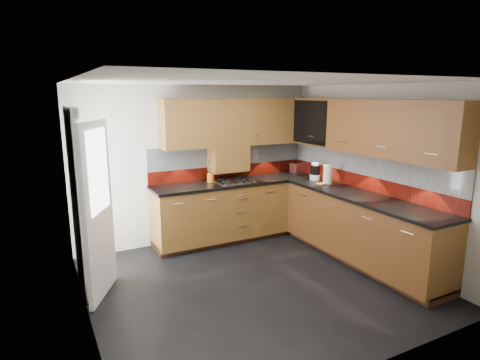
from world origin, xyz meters
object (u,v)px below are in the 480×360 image
gas_hob (233,181)px  toaster (298,168)px  food_processor (315,172)px  utensil_pot (210,176)px

gas_hob → toaster: (1.30, 0.12, 0.07)m
toaster → gas_hob: bearing=-174.7°
food_processor → gas_hob: bearing=158.4°
utensil_pot → food_processor: bearing=-22.7°
gas_hob → food_processor: size_ratio=2.13×
toaster → utensil_pot: bearing=178.6°
utensil_pot → food_processor: 1.64m
gas_hob → food_processor: (1.20, -0.47, 0.11)m
gas_hob → utensil_pot: 0.36m
gas_hob → food_processor: 1.30m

